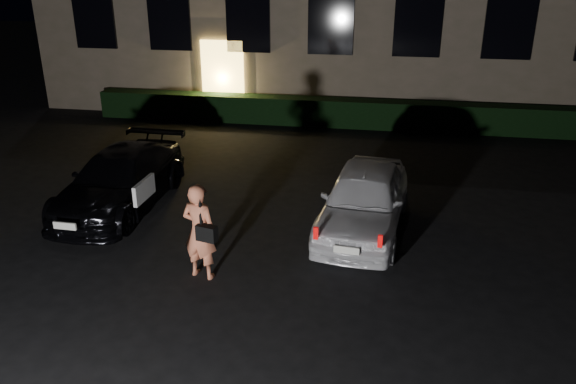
# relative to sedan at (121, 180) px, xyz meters

# --- Properties ---
(ground) EXTENTS (80.00, 80.00, 0.00)m
(ground) POSITION_rel_sedan_xyz_m (3.52, -3.35, -0.59)
(ground) COLOR black
(ground) RESTS_ON ground
(hedge) EXTENTS (15.00, 0.70, 0.85)m
(hedge) POSITION_rel_sedan_xyz_m (3.52, 7.15, -0.17)
(hedge) COLOR black
(hedge) RESTS_ON ground
(sedan) EXTENTS (1.78, 4.18, 1.18)m
(sedan) POSITION_rel_sedan_xyz_m (0.00, 0.00, 0.00)
(sedan) COLOR black
(sedan) RESTS_ON ground
(hatch) EXTENTS (1.85, 3.83, 1.26)m
(hatch) POSITION_rel_sedan_xyz_m (5.08, -0.24, 0.04)
(hatch) COLOR white
(hatch) RESTS_ON ground
(man) EXTENTS (0.68, 0.52, 1.62)m
(man) POSITION_rel_sedan_xyz_m (2.58, -2.47, 0.22)
(man) COLOR #D57350
(man) RESTS_ON ground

